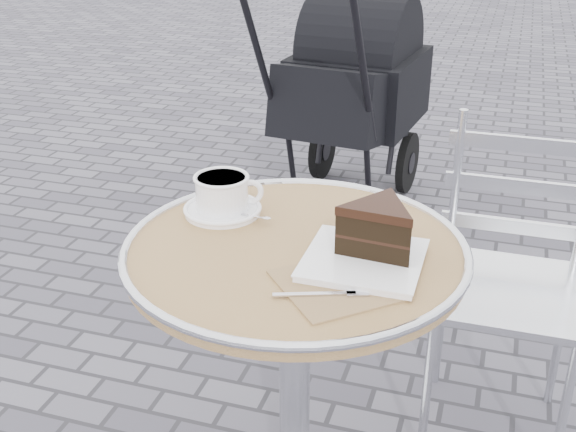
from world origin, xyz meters
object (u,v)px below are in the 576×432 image
(bistro_chair, at_px, (513,245))
(baby_stroller, at_px, (350,102))
(cafe_table, at_px, (295,314))
(cappuccino_set, at_px, (223,197))
(cake_plate_set, at_px, (374,236))

(bistro_chair, distance_m, baby_stroller, 1.51)
(bistro_chair, xyz_separation_m, baby_stroller, (-0.75, 1.31, -0.04))
(cafe_table, relative_size, bistro_chair, 0.85)
(baby_stroller, bearing_deg, cappuccino_set, -80.03)
(cappuccino_set, bearing_deg, bistro_chair, 11.29)
(cappuccino_set, xyz_separation_m, bistro_chair, (0.64, 0.42, -0.23))
(cake_plate_set, bearing_deg, cafe_table, 175.62)
(cake_plate_set, bearing_deg, baby_stroller, 104.15)
(cafe_table, relative_size, cappuccino_set, 3.66)
(cafe_table, bearing_deg, cappuccino_set, 151.83)
(bistro_chair, bearing_deg, cappuccino_set, -147.18)
(cafe_table, relative_size, cake_plate_set, 1.91)
(cake_plate_set, relative_size, baby_stroller, 0.35)
(cafe_table, distance_m, baby_stroller, 1.87)
(cake_plate_set, bearing_deg, bistro_chair, 63.03)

